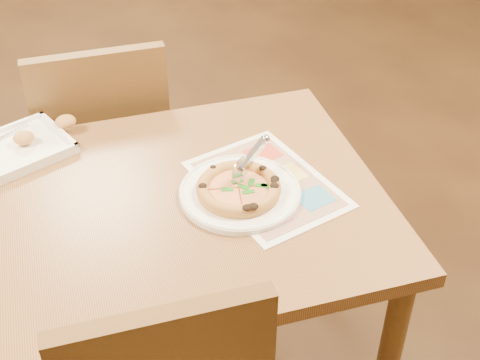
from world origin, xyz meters
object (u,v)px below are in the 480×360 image
object	(u,v)px
chair_far	(103,132)
pizza_cutter	(250,159)
dining_table	(130,235)
pizza	(239,189)
appetizer_tray	(12,150)
plate	(240,193)
menu	(267,184)

from	to	relation	value
chair_far	pizza_cutter	world-z (taller)	chair_far
dining_table	pizza	size ratio (longest dim) A/B	6.03
pizza	appetizer_tray	bearing A→B (deg)	147.04
plate	pizza_cutter	bearing A→B (deg)	46.59
pizza	menu	xyz separation A→B (m)	(0.08, 0.03, -0.03)
pizza	appetizer_tray	world-z (taller)	appetizer_tray
pizza	pizza_cutter	size ratio (longest dim) A/B	1.79
dining_table	appetizer_tray	distance (m)	0.43
chair_far	dining_table	bearing A→B (deg)	90.00
plate	appetizer_tray	size ratio (longest dim) A/B	0.81
plate	appetizer_tray	distance (m)	0.65
pizza	appetizer_tray	distance (m)	0.65
chair_far	pizza	bearing A→B (deg)	113.93
pizza_cutter	menu	size ratio (longest dim) A/B	0.30
pizza_cutter	menu	bearing A→B (deg)	-55.51
appetizer_tray	chair_far	bearing A→B (deg)	46.92
plate	pizza	xyz separation A→B (m)	(-0.01, -0.01, 0.02)
plate	menu	xyz separation A→B (m)	(0.08, 0.02, -0.01)
dining_table	appetizer_tray	xyz separation A→B (m)	(-0.26, 0.32, 0.10)
pizza_cutter	chair_far	bearing A→B (deg)	83.08
dining_table	appetizer_tray	bearing A→B (deg)	129.38
dining_table	pizza	world-z (taller)	pizza
pizza	pizza_cutter	bearing A→B (deg)	46.53
chair_far	appetizer_tray	xyz separation A→B (m)	(-0.26, -0.28, 0.17)
pizza	appetizer_tray	xyz separation A→B (m)	(-0.54, 0.35, -0.01)
plate	pizza	bearing A→B (deg)	-133.94
pizza_cutter	appetizer_tray	distance (m)	0.67
plate	appetizer_tray	world-z (taller)	appetizer_tray
menu	chair_far	bearing A→B (deg)	121.16
plate	pizza	size ratio (longest dim) A/B	1.44
appetizer_tray	menu	bearing A→B (deg)	-27.25
pizza_cutter	menu	world-z (taller)	pizza_cutter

